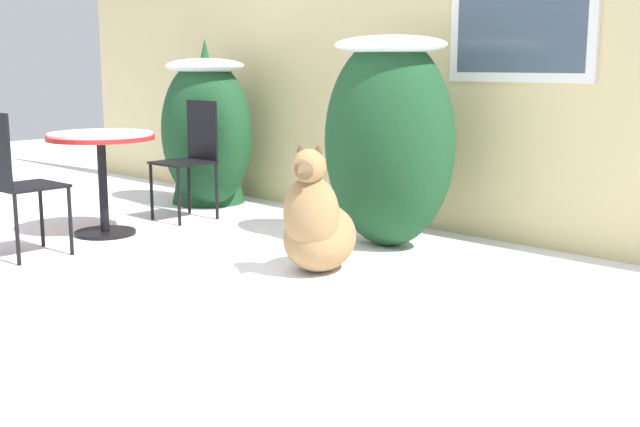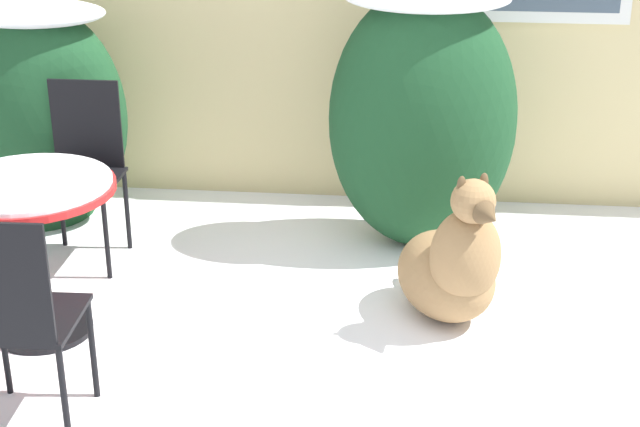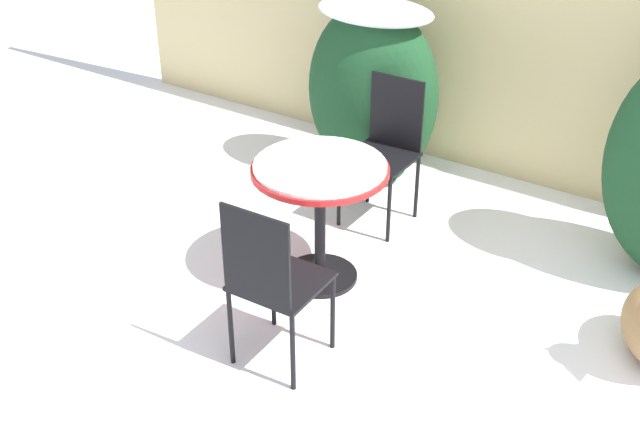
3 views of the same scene
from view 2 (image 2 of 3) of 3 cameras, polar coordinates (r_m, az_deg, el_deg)
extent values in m
plane|color=white|center=(3.81, -0.94, -11.18)|extent=(16.00, 16.00, 0.00)
ellipsoid|color=#194223|center=(5.40, -15.85, 5.53)|extent=(0.91, 0.62, 1.20)
ellipsoid|color=white|center=(5.27, -16.49, 11.13)|extent=(0.77, 0.52, 0.12)
ellipsoid|color=#194223|center=(4.91, 5.96, 5.40)|extent=(0.93, 0.64, 1.34)
cone|color=#194223|center=(5.52, -16.76, 6.67)|extent=(0.61, 0.61, 1.36)
cylinder|color=black|center=(4.46, -15.70, -6.49)|extent=(0.41, 0.41, 0.03)
cylinder|color=black|center=(4.31, -16.16, -2.69)|extent=(0.06, 0.06, 0.63)
cylinder|color=red|center=(4.18, -16.65, 1.38)|extent=(0.72, 0.72, 0.03)
cylinder|color=white|center=(4.18, -16.69, 1.69)|extent=(0.69, 0.69, 0.02)
cube|color=black|center=(4.90, -13.86, 1.87)|extent=(0.38, 0.38, 0.02)
cube|color=black|center=(4.99, -13.43, 5.11)|extent=(0.35, 0.02, 0.45)
cylinder|color=black|center=(4.89, -16.18, -1.21)|extent=(0.02, 0.02, 0.42)
cylinder|color=black|center=(4.78, -12.32, -1.41)|extent=(0.02, 0.02, 0.42)
cylinder|color=black|center=(5.19, -14.82, 0.34)|extent=(0.02, 0.02, 0.42)
cylinder|color=black|center=(5.08, -11.16, 0.19)|extent=(0.02, 0.02, 0.42)
cube|color=black|center=(3.67, -16.76, -5.87)|extent=(0.39, 0.39, 0.02)
cylinder|color=black|center=(3.86, -13.10, -7.67)|extent=(0.02, 0.02, 0.42)
cylinder|color=black|center=(3.97, -17.92, -7.32)|extent=(0.02, 0.02, 0.42)
cylinder|color=black|center=(3.58, -14.65, -10.45)|extent=(0.02, 0.02, 0.42)
ellipsoid|color=#937047|center=(4.39, 7.33, -3.59)|extent=(0.60, 0.66, 0.38)
ellipsoid|color=#937047|center=(4.19, 8.45, -2.49)|extent=(0.40, 0.38, 0.42)
sphere|color=#937047|center=(4.06, 8.91, 0.71)|extent=(0.19, 0.19, 0.19)
cone|color=brown|center=(3.95, 9.85, -0.19)|extent=(0.14, 0.13, 0.10)
ellipsoid|color=brown|center=(4.02, 8.23, 1.61)|extent=(0.05, 0.04, 0.08)
ellipsoid|color=brown|center=(4.06, 9.51, 1.79)|extent=(0.05, 0.04, 0.08)
ellipsoid|color=#937047|center=(4.63, 5.85, -3.48)|extent=(0.18, 0.26, 0.07)
camera|label=1|loc=(3.47, 77.32, -12.27)|focal=45.00mm
camera|label=3|loc=(0.82, 59.96, 44.03)|focal=45.00mm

